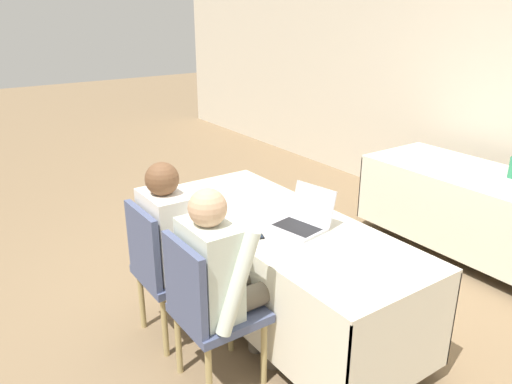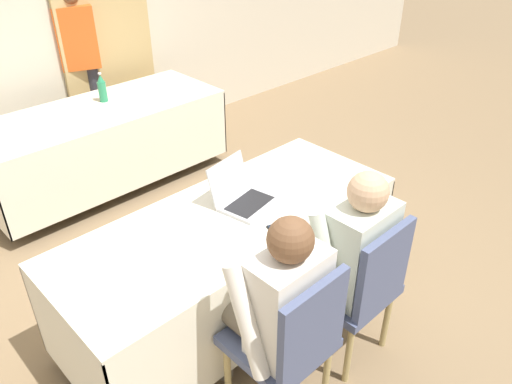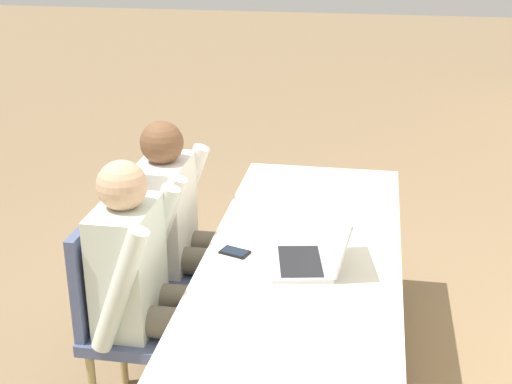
{
  "view_description": "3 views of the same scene",
  "coord_description": "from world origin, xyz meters",
  "px_view_note": "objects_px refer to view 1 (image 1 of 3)",
  "views": [
    {
      "loc": [
        2.29,
        -1.8,
        2.03
      ],
      "look_at": [
        0.0,
        -0.21,
        0.97
      ],
      "focal_mm": 35.0,
      "sensor_mm": 36.0,
      "label": 1
    },
    {
      "loc": [
        -1.48,
        -1.75,
        2.3
      ],
      "look_at": [
        0.0,
        -0.21,
        0.97
      ],
      "focal_mm": 35.0,
      "sensor_mm": 36.0,
      "label": 2
    },
    {
      "loc": [
        2.7,
        0.25,
        2.09
      ],
      "look_at": [
        0.0,
        -0.21,
        0.97
      ],
      "focal_mm": 50.0,
      "sensor_mm": 36.0,
      "label": 3
    }
  ],
  "objects_px": {
    "laptop": "(302,221)",
    "person_checkered_shirt": "(178,239)",
    "chair_near_left": "(164,266)",
    "person_white_shirt": "(223,275)",
    "cell_phone": "(253,237)",
    "chair_near_right": "(207,306)"
  },
  "relations": [
    {
      "from": "laptop",
      "to": "person_checkered_shirt",
      "type": "distance_m",
      "value": 0.78
    },
    {
      "from": "chair_near_left",
      "to": "person_white_shirt",
      "type": "height_order",
      "value": "person_white_shirt"
    },
    {
      "from": "cell_phone",
      "to": "chair_near_right",
      "type": "bearing_deg",
      "value": -48.02
    },
    {
      "from": "cell_phone",
      "to": "chair_near_left",
      "type": "relative_size",
      "value": 0.15
    },
    {
      "from": "chair_near_right",
      "to": "person_white_shirt",
      "type": "distance_m",
      "value": 0.19
    },
    {
      "from": "chair_near_right",
      "to": "person_checkered_shirt",
      "type": "xyz_separation_m",
      "value": [
        -0.53,
        0.1,
        0.16
      ]
    },
    {
      "from": "laptop",
      "to": "cell_phone",
      "type": "bearing_deg",
      "value": -110.02
    },
    {
      "from": "chair_near_right",
      "to": "person_white_shirt",
      "type": "bearing_deg",
      "value": -90.0
    },
    {
      "from": "laptop",
      "to": "person_white_shirt",
      "type": "relative_size",
      "value": 0.31
    },
    {
      "from": "cell_phone",
      "to": "chair_near_left",
      "type": "xyz_separation_m",
      "value": [
        -0.35,
        -0.43,
        -0.22
      ]
    },
    {
      "from": "chair_near_left",
      "to": "person_checkered_shirt",
      "type": "bearing_deg",
      "value": -90.0
    },
    {
      "from": "laptop",
      "to": "cell_phone",
      "type": "distance_m",
      "value": 0.34
    },
    {
      "from": "chair_near_left",
      "to": "chair_near_right",
      "type": "relative_size",
      "value": 1.0
    },
    {
      "from": "chair_near_left",
      "to": "person_checkered_shirt",
      "type": "xyz_separation_m",
      "value": [
        -0.0,
        0.1,
        0.16
      ]
    },
    {
      "from": "person_checkered_shirt",
      "to": "chair_near_right",
      "type": "bearing_deg",
      "value": 169.0
    },
    {
      "from": "cell_phone",
      "to": "chair_near_left",
      "type": "distance_m",
      "value": 0.6
    },
    {
      "from": "person_white_shirt",
      "to": "laptop",
      "type": "bearing_deg",
      "value": -78.81
    },
    {
      "from": "laptop",
      "to": "chair_near_left",
      "type": "bearing_deg",
      "value": -128.63
    },
    {
      "from": "laptop",
      "to": "person_checkered_shirt",
      "type": "xyz_separation_m",
      "value": [
        -0.4,
        -0.66,
        -0.1
      ]
    },
    {
      "from": "cell_phone",
      "to": "person_checkered_shirt",
      "type": "height_order",
      "value": "person_checkered_shirt"
    },
    {
      "from": "chair_near_left",
      "to": "person_checkered_shirt",
      "type": "distance_m",
      "value": 0.19
    },
    {
      "from": "chair_near_right",
      "to": "chair_near_left",
      "type": "bearing_deg",
      "value": 0.0
    }
  ]
}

